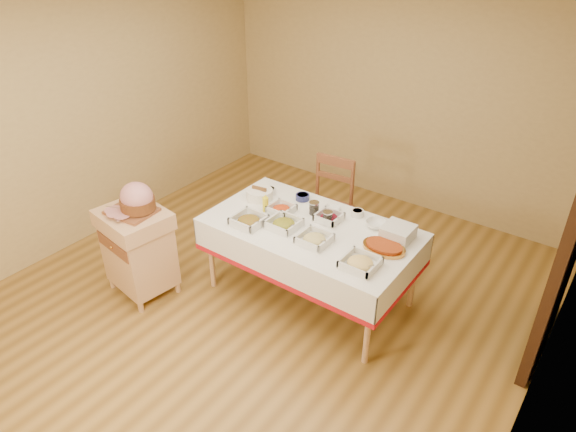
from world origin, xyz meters
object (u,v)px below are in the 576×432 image
object	(u,v)px
preserve_jar_left	(314,209)
brass_platter	(384,247)
dining_table	(310,242)
butcher_cart	(138,247)
bread_basket	(259,194)
mustard_bottle	(265,204)
ham_on_board	(136,200)
preserve_jar_right	(328,218)
dining_chair	(327,206)
plate_stack	(398,233)

from	to	relation	value
preserve_jar_left	brass_platter	size ratio (longest dim) A/B	0.33
dining_table	butcher_cart	xyz separation A→B (m)	(-1.31, -0.84, -0.12)
butcher_cart	preserve_jar_left	size ratio (longest dim) A/B	7.15
dining_table	bread_basket	world-z (taller)	bread_basket
butcher_cart	mustard_bottle	xyz separation A→B (m)	(0.83, 0.82, 0.36)
ham_on_board	preserve_jar_right	xyz separation A→B (m)	(1.35, 0.94, -0.16)
butcher_cart	dining_table	bearing A→B (deg)	32.80
preserve_jar_left	butcher_cart	bearing A→B (deg)	-139.41
dining_table	preserve_jar_right	xyz separation A→B (m)	(0.08, 0.13, 0.21)
dining_chair	brass_platter	bearing A→B (deg)	-35.66
butcher_cart	plate_stack	bearing A→B (deg)	28.99
brass_platter	preserve_jar_right	bearing A→B (deg)	172.44
ham_on_board	dining_table	bearing A→B (deg)	32.61
butcher_cart	preserve_jar_right	size ratio (longest dim) A/B	7.60
bread_basket	plate_stack	size ratio (longest dim) A/B	1.05
preserve_jar_right	dining_chair	bearing A→B (deg)	121.62
dining_table	mustard_bottle	bearing A→B (deg)	-177.13
dining_chair	ham_on_board	size ratio (longest dim) A/B	2.38
preserve_jar_right	brass_platter	distance (m)	0.59
plate_stack	brass_platter	size ratio (longest dim) A/B	0.67
ham_on_board	bread_basket	xyz separation A→B (m)	(0.59, 0.94, -0.16)
dining_table	preserve_jar_right	bearing A→B (deg)	57.68
preserve_jar_left	bread_basket	distance (m)	0.58
dining_table	bread_basket	bearing A→B (deg)	169.06
mustard_bottle	preserve_jar_left	bearing A→B (deg)	29.94
ham_on_board	mustard_bottle	distance (m)	1.12
butcher_cart	plate_stack	size ratio (longest dim) A/B	3.53
preserve_jar_left	bread_basket	size ratio (longest dim) A/B	0.47
plate_stack	preserve_jar_left	bearing A→B (deg)	-175.04
preserve_jar_right	plate_stack	size ratio (longest dim) A/B	0.46
dining_table	plate_stack	world-z (taller)	plate_stack
plate_stack	brass_platter	world-z (taller)	plate_stack
butcher_cart	brass_platter	distance (m)	2.19
preserve_jar_right	plate_stack	xyz separation A→B (m)	(0.60, 0.13, 0.01)
plate_stack	mustard_bottle	bearing A→B (deg)	-166.17
mustard_bottle	bread_basket	distance (m)	0.25
dining_table	brass_platter	bearing A→B (deg)	4.70
ham_on_board	bread_basket	bearing A→B (deg)	57.68
dining_chair	dining_table	bearing A→B (deg)	-68.52
dining_table	preserve_jar_left	world-z (taller)	preserve_jar_left
ham_on_board	plate_stack	bearing A→B (deg)	28.77
dining_chair	mustard_bottle	distance (m)	0.85
preserve_jar_left	dining_table	bearing A→B (deg)	-63.39
ham_on_board	bread_basket	distance (m)	1.12
dining_table	preserve_jar_right	distance (m)	0.26
butcher_cart	brass_platter	bearing A→B (deg)	24.43
butcher_cart	dining_chair	xyz separation A→B (m)	(1.02, 1.59, 0.04)
bread_basket	plate_stack	xyz separation A→B (m)	(1.36, 0.13, 0.01)
preserve_jar_left	bread_basket	xyz separation A→B (m)	(-0.57, -0.06, -0.01)
butcher_cart	bread_basket	bearing A→B (deg)	56.78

